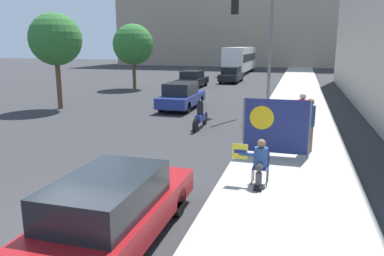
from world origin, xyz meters
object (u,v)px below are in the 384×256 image
Objects in this scene: street_tree_near_curb at (55,39)px; seated_protester at (260,161)px; protest_banner at (275,126)px; jogger_on_sidewalk at (309,124)px; pedestrian_behind at (302,117)px; parked_car_curbside at (111,211)px; city_bus_on_road at (240,58)px; street_tree_midblock at (133,45)px; traffic_light_pole at (257,33)px; motorcycle_on_road at (200,116)px; car_on_road_distant at (231,75)px; car_on_road_midblock at (192,79)px; car_on_road_nearest at (181,96)px.

seated_protester is at bearing -36.89° from street_tree_near_curb.
jogger_on_sidewalk is at bearing 39.46° from protest_banner.
parked_car_curbside is (-3.30, -8.35, -0.36)m from pedestrian_behind.
city_bus_on_road reaches higher than seated_protester.
street_tree_midblock is (-0.08, 10.45, -0.28)m from street_tree_near_curb.
street_tree_midblock reaches higher than seated_protester.
pedestrian_behind is 7.37m from traffic_light_pole.
seated_protester is 2.73m from protest_banner.
city_bus_on_road is (-5.30, 28.64, -2.35)m from traffic_light_pole.
pedestrian_behind is 20.43m from street_tree_midblock.
protest_banner is 21.50m from street_tree_midblock.
street_tree_midblock is (-9.28, 13.32, 3.09)m from motorcycle_on_road.
protest_banner is at bearing -76.66° from car_on_road_distant.
car_on_road_midblock is at bearing 122.88° from seated_protester.
traffic_light_pole reaches higher than car_on_road_midblock.
parked_car_curbside is at bearing -77.17° from car_on_road_nearest.
car_on_road_midblock is 13.71m from street_tree_near_curb.
car_on_road_midblock is at bearing 107.24° from motorcycle_on_road.
street_tree_midblock reaches higher than parked_car_curbside.
seated_protester is 0.27× the size of car_on_road_nearest.
street_tree_near_curb is 10.45m from street_tree_midblock.
seated_protester is at bearing -82.64° from traffic_light_pole.
city_bus_on_road is (-1.06, 28.42, 1.15)m from car_on_road_nearest.
pedestrian_behind is 2.23m from protest_banner.
car_on_road_distant is 19.54m from street_tree_near_curb.
street_tree_near_curb reaches higher than seated_protester.
car_on_road_midblock is at bearing -151.87° from pedestrian_behind.
car_on_road_distant is at bearing 47.71° from street_tree_midblock.
seated_protester is 0.22× the size of street_tree_near_curb.
city_bus_on_road is at bearing 100.61° from protest_banner.
car_on_road_nearest is 1.95× the size of motorcycle_on_road.
car_on_road_midblock is at bearing 121.23° from traffic_light_pole.
motorcycle_on_road is at bearing -55.12° from street_tree_midblock.
traffic_light_pole reaches higher than jogger_on_sidewalk.
pedestrian_behind reaches higher than jogger_on_sidewalk.
jogger_on_sidewalk is at bearing -70.16° from traffic_light_pole.
parked_car_curbside is 1.08× the size of car_on_road_midblock.
jogger_on_sidewalk is 0.80× the size of motorcycle_on_road.
traffic_light_pole is 29.22m from city_bus_on_road.
protest_banner is at bearing 68.34° from parked_car_curbside.
traffic_light_pole is 1.42× the size of car_on_road_nearest.
city_bus_on_road is (-6.91, 36.90, 0.80)m from protest_banner.
traffic_light_pole is at bearing -58.77° from car_on_road_midblock.
traffic_light_pole is at bearing 86.54° from parked_car_curbside.
car_on_road_distant is 21.04m from motorcycle_on_road.
motorcycle_on_road is at bearing 95.60° from parked_car_curbside.
city_bus_on_road is at bearing 92.14° from car_on_road_nearest.
city_bus_on_road is at bearing 85.58° from car_on_road_midblock.
car_on_road_distant is (2.41, 5.46, 0.04)m from car_on_road_midblock.
seated_protester is 0.22× the size of street_tree_midblock.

